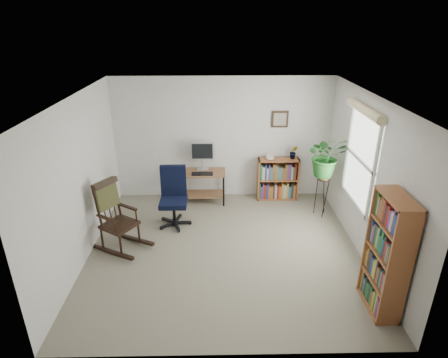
{
  "coord_description": "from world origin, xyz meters",
  "views": [
    {
      "loc": [
        -0.1,
        -4.97,
        3.4
      ],
      "look_at": [
        0.0,
        0.4,
        1.05
      ],
      "focal_mm": 30.0,
      "sensor_mm": 36.0,
      "label": 1
    }
  ],
  "objects_px": {
    "desk": "(203,187)",
    "rocking_chair": "(118,216)",
    "low_bookshelf": "(278,179)",
    "tall_bookshelf": "(387,255)",
    "office_chair": "(173,198)"
  },
  "relations": [
    {
      "from": "rocking_chair",
      "to": "desk",
      "type": "bearing_deg",
      "value": -4.9
    },
    {
      "from": "desk",
      "to": "low_bookshelf",
      "type": "xyz_separation_m",
      "value": [
        1.48,
        0.12,
        0.11
      ]
    },
    {
      "from": "desk",
      "to": "office_chair",
      "type": "relative_size",
      "value": 0.83
    },
    {
      "from": "low_bookshelf",
      "to": "tall_bookshelf",
      "type": "xyz_separation_m",
      "value": [
        0.83,
        -3.1,
        0.35
      ]
    },
    {
      "from": "desk",
      "to": "rocking_chair",
      "type": "height_order",
      "value": "rocking_chair"
    },
    {
      "from": "office_chair",
      "to": "rocking_chair",
      "type": "xyz_separation_m",
      "value": [
        -0.77,
        -0.69,
        0.04
      ]
    },
    {
      "from": "low_bookshelf",
      "to": "tall_bookshelf",
      "type": "bearing_deg",
      "value": -75.09
    },
    {
      "from": "rocking_chair",
      "to": "tall_bookshelf",
      "type": "bearing_deg",
      "value": -78.26
    },
    {
      "from": "tall_bookshelf",
      "to": "low_bookshelf",
      "type": "bearing_deg",
      "value": 104.91
    },
    {
      "from": "desk",
      "to": "office_chair",
      "type": "distance_m",
      "value": 1.05
    },
    {
      "from": "desk",
      "to": "rocking_chair",
      "type": "relative_size",
      "value": 0.78
    },
    {
      "from": "desk",
      "to": "tall_bookshelf",
      "type": "bearing_deg",
      "value": -52.23
    },
    {
      "from": "office_chair",
      "to": "tall_bookshelf",
      "type": "xyz_separation_m",
      "value": [
        2.79,
        -2.07,
        0.24
      ]
    },
    {
      "from": "tall_bookshelf",
      "to": "desk",
      "type": "bearing_deg",
      "value": 127.77
    },
    {
      "from": "rocking_chair",
      "to": "low_bookshelf",
      "type": "relative_size",
      "value": 1.34
    }
  ]
}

